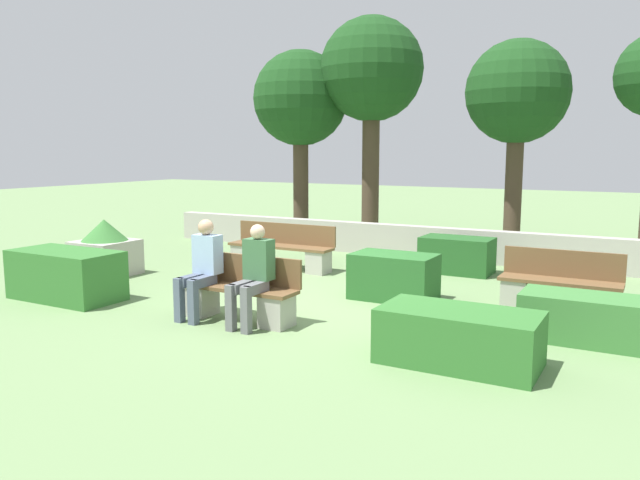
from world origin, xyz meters
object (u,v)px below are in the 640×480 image
at_px(bench_left_side, 560,289).
at_px(person_seated_man, 202,264).
at_px(tree_center_left, 372,73).
at_px(bench_right_side, 281,251).
at_px(person_seated_woman, 253,271).
at_px(planter_corner_left, 105,249).
at_px(tree_leftmost, 300,101).
at_px(tree_center_right, 517,95).
at_px(bench_front, 239,296).

xyz_separation_m(bench_left_side, person_seated_man, (-4.29, -2.71, 0.43)).
bearing_deg(tree_center_left, bench_right_side, -89.61).
distance_m(person_seated_woman, planter_corner_left, 4.63).
distance_m(tree_leftmost, tree_center_right, 5.42).
xyz_separation_m(bench_right_side, person_seated_woman, (1.84, -3.56, 0.39)).
relative_size(tree_leftmost, tree_center_left, 0.87).
xyz_separation_m(bench_front, tree_center_left, (-1.53, 7.66, 3.85)).
xyz_separation_m(person_seated_man, tree_center_left, (-1.01, 7.80, 3.42)).
relative_size(bench_right_side, tree_center_right, 0.47).
distance_m(bench_front, person_seated_woman, 0.55).
bearing_deg(tree_center_left, bench_left_side, -43.89).
relative_size(bench_right_side, tree_leftmost, 0.45).
bearing_deg(bench_right_side, planter_corner_left, -134.36).
bearing_deg(tree_center_right, planter_corner_left, -133.95).
relative_size(person_seated_man, person_seated_woman, 1.02).
xyz_separation_m(person_seated_man, person_seated_woman, (0.86, -0.00, -0.02)).
relative_size(person_seated_man, tree_center_left, 0.25).
bearing_deg(person_seated_man, bench_front, 14.76).
relative_size(bench_front, person_seated_woman, 1.29).
xyz_separation_m(bench_front, bench_left_side, (3.77, 2.57, -0.00)).
xyz_separation_m(bench_left_side, bench_right_side, (-5.27, 0.85, 0.02)).
relative_size(bench_front, tree_center_right, 0.37).
relative_size(bench_left_side, tree_center_right, 0.35).
xyz_separation_m(person_seated_man, tree_center_right, (2.53, 7.74, 2.75)).
xyz_separation_m(bench_left_side, tree_center_right, (-1.76, 5.03, 3.17)).
bearing_deg(person_seated_man, person_seated_woman, -0.22).
bearing_deg(tree_leftmost, bench_left_side, -33.85).
bearing_deg(tree_center_right, tree_leftmost, -177.62).
relative_size(bench_right_side, tree_center_left, 0.39).
xyz_separation_m(bench_left_side, tree_center_left, (-5.30, 5.09, 3.85)).
xyz_separation_m(tree_leftmost, tree_center_left, (1.87, 0.29, 0.62)).
distance_m(bench_front, tree_leftmost, 8.74).
distance_m(person_seated_man, tree_center_right, 8.59).
height_order(person_seated_woman, planter_corner_left, person_seated_woman).
height_order(bench_front, person_seated_man, person_seated_man).
xyz_separation_m(planter_corner_left, tree_leftmost, (0.64, 6.05, 3.08)).
xyz_separation_m(planter_corner_left, tree_center_left, (2.51, 6.34, 3.70)).
xyz_separation_m(bench_left_side, person_seated_woman, (-3.43, -2.71, 0.41)).
bearing_deg(person_seated_woman, tree_center_right, 77.84).
distance_m(bench_right_side, person_seated_man, 3.71).
relative_size(bench_left_side, planter_corner_left, 1.60).
height_order(bench_right_side, tree_center_left, tree_center_left).
bearing_deg(bench_right_side, person_seated_woman, -56.46).
height_order(person_seated_man, tree_center_right, tree_center_right).
xyz_separation_m(bench_front, bench_right_side, (-1.50, 3.42, 0.02)).
distance_m(bench_left_side, planter_corner_left, 7.90).
distance_m(tree_leftmost, tree_center_left, 1.99).
xyz_separation_m(person_seated_man, tree_leftmost, (-2.88, 7.51, 2.81)).
distance_m(person_seated_man, person_seated_woman, 0.86).
bearing_deg(person_seated_woman, bench_right_side, 117.37).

